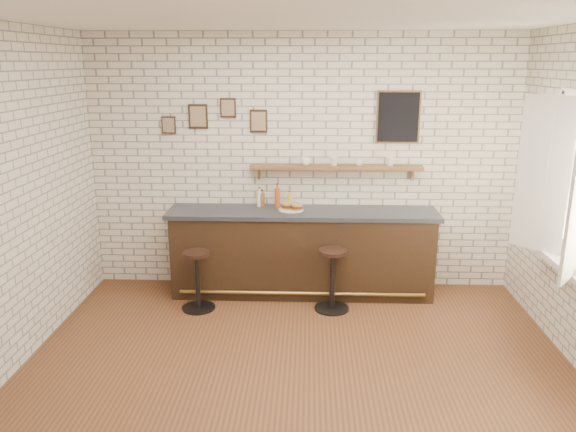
% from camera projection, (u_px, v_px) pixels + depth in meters
% --- Properties ---
extents(ground, '(5.00, 5.00, 0.00)m').
position_uv_depth(ground, '(297.00, 366.00, 5.08)').
color(ground, brown).
rests_on(ground, ground).
extents(bar_counter, '(3.10, 0.65, 1.01)m').
position_uv_depth(bar_counter, '(302.00, 252.00, 6.58)').
color(bar_counter, black).
rests_on(bar_counter, ground).
extents(sandwich_plate, '(0.28, 0.28, 0.01)m').
position_uv_depth(sandwich_plate, '(291.00, 210.00, 6.45)').
color(sandwich_plate, white).
rests_on(sandwich_plate, bar_counter).
extents(ciabatta_sandwich, '(0.24, 0.16, 0.08)m').
position_uv_depth(ciabatta_sandwich, '(292.00, 206.00, 6.44)').
color(ciabatta_sandwich, '#AF8B48').
rests_on(ciabatta_sandwich, sandwich_plate).
extents(potato_chips, '(0.26, 0.18, 0.00)m').
position_uv_depth(potato_chips, '(290.00, 209.00, 6.45)').
color(potato_chips, gold).
rests_on(potato_chips, sandwich_plate).
extents(bitters_bottle_brown, '(0.06, 0.06, 0.20)m').
position_uv_depth(bitters_bottle_brown, '(262.00, 200.00, 6.61)').
color(bitters_bottle_brown, brown).
rests_on(bitters_bottle_brown, bar_counter).
extents(bitters_bottle_white, '(0.06, 0.06, 0.23)m').
position_uv_depth(bitters_bottle_white, '(259.00, 199.00, 6.61)').
color(bitters_bottle_white, white).
rests_on(bitters_bottle_white, bar_counter).
extents(bitters_bottle_amber, '(0.07, 0.07, 0.28)m').
position_uv_depth(bitters_bottle_amber, '(278.00, 197.00, 6.59)').
color(bitters_bottle_amber, '#AA491B').
rests_on(bitters_bottle_amber, bar_counter).
extents(condiment_bottle_yellow, '(0.06, 0.06, 0.19)m').
position_uv_depth(condiment_bottle_yellow, '(290.00, 200.00, 6.60)').
color(condiment_bottle_yellow, yellow).
rests_on(condiment_bottle_yellow, bar_counter).
extents(bar_stool_left, '(0.38, 0.38, 0.67)m').
position_uv_depth(bar_stool_left, '(197.00, 279.00, 6.17)').
color(bar_stool_left, black).
rests_on(bar_stool_left, ground).
extents(bar_stool_right, '(0.41, 0.41, 0.70)m').
position_uv_depth(bar_stool_right, '(332.00, 278.00, 6.15)').
color(bar_stool_right, black).
rests_on(bar_stool_right, ground).
extents(wall_shelf, '(2.00, 0.18, 0.18)m').
position_uv_depth(wall_shelf, '(336.00, 167.00, 6.50)').
color(wall_shelf, brown).
rests_on(wall_shelf, ground).
extents(shelf_cup_a, '(0.12, 0.12, 0.09)m').
position_uv_depth(shelf_cup_a, '(305.00, 161.00, 6.49)').
color(shelf_cup_a, white).
rests_on(shelf_cup_a, wall_shelf).
extents(shelf_cup_b, '(0.16, 0.16, 0.10)m').
position_uv_depth(shelf_cup_b, '(334.00, 161.00, 6.48)').
color(shelf_cup_b, white).
rests_on(shelf_cup_b, wall_shelf).
extents(shelf_cup_c, '(0.14, 0.14, 0.09)m').
position_uv_depth(shelf_cup_c, '(359.00, 162.00, 6.47)').
color(shelf_cup_c, white).
rests_on(shelf_cup_c, wall_shelf).
extents(shelf_cup_d, '(0.12, 0.12, 0.10)m').
position_uv_depth(shelf_cup_d, '(391.00, 162.00, 6.45)').
color(shelf_cup_d, white).
rests_on(shelf_cup_d, wall_shelf).
extents(back_wall_decor, '(2.96, 0.02, 0.56)m').
position_uv_depth(back_wall_decor, '(322.00, 117.00, 6.43)').
color(back_wall_decor, black).
rests_on(back_wall_decor, ground).
extents(window_sill, '(0.20, 1.35, 0.06)m').
position_uv_depth(window_sill, '(565.00, 265.00, 5.04)').
color(window_sill, white).
rests_on(window_sill, ground).
extents(casement_window, '(0.40, 1.30, 1.56)m').
position_uv_depth(casement_window, '(572.00, 183.00, 4.84)').
color(casement_window, white).
rests_on(casement_window, ground).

